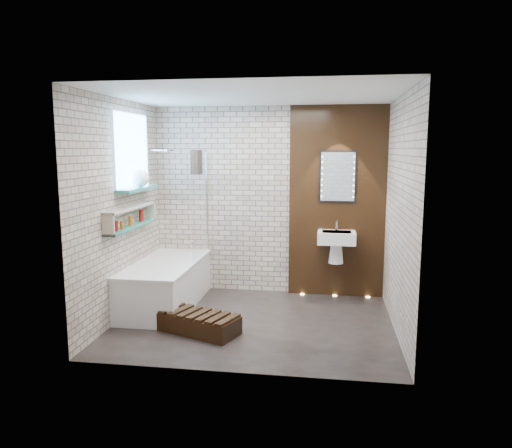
% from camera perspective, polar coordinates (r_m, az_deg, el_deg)
% --- Properties ---
extents(ground, '(3.20, 3.20, 0.00)m').
position_cam_1_polar(ground, '(5.82, -0.22, -11.50)').
color(ground, black).
rests_on(ground, ground).
extents(room_shell, '(3.24, 3.20, 2.60)m').
position_cam_1_polar(room_shell, '(5.50, -0.23, 1.31)').
color(room_shell, gray).
rests_on(room_shell, ground).
extents(walnut_panel, '(1.30, 0.06, 2.60)m').
position_cam_1_polar(walnut_panel, '(6.70, 9.50, 2.53)').
color(walnut_panel, black).
rests_on(walnut_panel, ground).
extents(clerestory_window, '(0.18, 1.00, 0.94)m').
position_cam_1_polar(clerestory_window, '(6.22, -14.28, 7.46)').
color(clerestory_window, '#7FADE0').
rests_on(clerestory_window, room_shell).
extents(display_niche, '(0.14, 1.30, 0.26)m').
position_cam_1_polar(display_niche, '(6.08, -14.42, 0.79)').
color(display_niche, '#238373').
rests_on(display_niche, room_shell).
extents(bathtub, '(0.79, 1.74, 0.70)m').
position_cam_1_polar(bathtub, '(6.43, -10.54, -6.93)').
color(bathtub, white).
rests_on(bathtub, ground).
extents(bath_screen, '(0.01, 0.78, 1.40)m').
position_cam_1_polar(bath_screen, '(6.55, -6.59, 2.27)').
color(bath_screen, white).
rests_on(bath_screen, bathtub).
extents(towel, '(0.09, 0.24, 0.31)m').
position_cam_1_polar(towel, '(6.38, -7.00, 7.23)').
color(towel, '#2A2521').
rests_on(towel, bath_screen).
extents(shower_head, '(0.18, 0.18, 0.02)m').
position_cam_1_polar(shower_head, '(6.69, -10.16, 8.51)').
color(shower_head, silver).
rests_on(shower_head, room_shell).
extents(washbasin, '(0.50, 0.36, 0.58)m').
position_cam_1_polar(washbasin, '(6.58, 9.42, -2.08)').
color(washbasin, white).
rests_on(washbasin, walnut_panel).
extents(led_mirror, '(0.50, 0.02, 0.70)m').
position_cam_1_polar(led_mirror, '(6.64, 9.58, 5.50)').
color(led_mirror, black).
rests_on(led_mirror, walnut_panel).
extents(walnut_step, '(0.97, 0.68, 0.20)m').
position_cam_1_polar(walnut_step, '(5.54, -6.69, -11.55)').
color(walnut_step, black).
rests_on(walnut_step, ground).
extents(niche_bottles, '(0.06, 0.81, 0.15)m').
position_cam_1_polar(niche_bottles, '(6.07, -14.46, 0.43)').
color(niche_bottles, '#A75819').
rests_on(niche_bottles, display_niche).
extents(sill_vases, '(0.22, 0.22, 0.22)m').
position_cam_1_polar(sill_vases, '(6.26, -13.41, 5.27)').
color(sill_vases, white).
rests_on(sill_vases, clerestory_window).
extents(floor_uplights, '(0.96, 0.06, 0.01)m').
position_cam_1_polar(floor_uplights, '(6.89, 9.24, -8.30)').
color(floor_uplights, '#FFD899').
rests_on(floor_uplights, ground).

